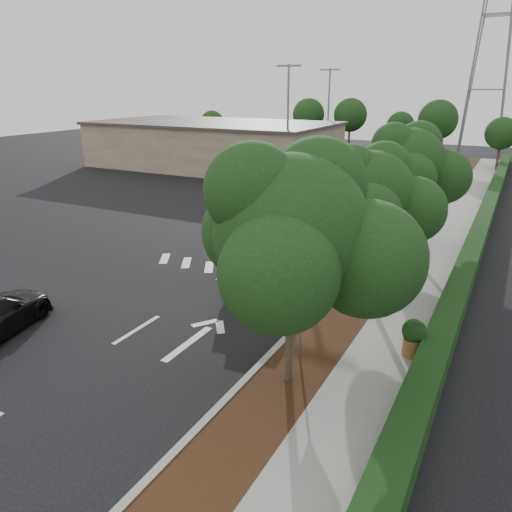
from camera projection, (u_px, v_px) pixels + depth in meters
The scene contains 18 objects.
ground at pixel (137, 330), 16.17m from camera, with size 120.00×120.00×0.00m, color black.
curb at pixel (375, 247), 24.16m from camera, with size 0.20×70.00×0.15m, color #9E9B93.
planting_strip at pixel (396, 250), 23.72m from camera, with size 1.80×70.00×0.12m, color black.
sidewalk at pixel (438, 256), 22.89m from camera, with size 2.00×70.00×0.12m, color gray.
hedge at pixel (472, 254), 22.16m from camera, with size 0.80×70.00×0.80m, color black.
commercial_building at pixel (214, 145), 47.65m from camera, with size 22.00×12.00×4.00m, color #7D6D56.
transmission_tower at pixel (477, 158), 53.67m from camera, with size 7.00×4.00×28.00m, color slate, non-canonical shape.
street_tree_near at pixel (288, 383), 13.29m from camera, with size 3.80×3.80×5.92m, color black, non-canonical shape.
street_tree_mid at pixel (363, 291), 19.14m from camera, with size 3.20×3.20×5.32m, color black, non-canonical shape.
street_tree_far at pixel (401, 246), 24.58m from camera, with size 3.40×3.40×5.62m, color black, non-canonical shape.
light_pole_a at pixel (287, 181), 40.78m from camera, with size 2.00×0.22×9.00m, color slate, non-canonical shape.
light_pole_b at pixel (326, 161), 51.25m from camera, with size 2.00×0.22×9.00m, color slate, non-canonical shape.
red_jeep at pixel (263, 257), 19.93m from camera, with size 1.98×3.89×1.94m.
silver_suv_ahead at pixel (287, 240), 23.02m from camera, with size 2.32×5.03×1.40m, color #B7BBC0.
silver_sedan_oncoming at pixel (263, 216), 26.80m from camera, with size 1.74×4.99×1.65m, color #AFB3B8.
parked_suv at pixel (249, 173), 40.37m from camera, with size 1.77×4.40×1.50m, color #AEB0B6.
speed_hump_sign at pixel (301, 314), 13.92m from camera, with size 0.99×0.10×2.12m.
terracotta_planter at pixel (414, 334), 14.19m from camera, with size 0.68×0.68×1.19m.
Camera 1 is at (10.18, -11.03, 7.54)m, focal length 35.00 mm.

